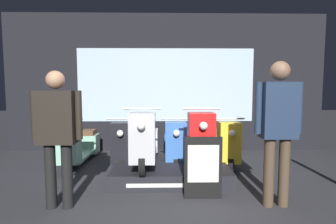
{
  "coord_description": "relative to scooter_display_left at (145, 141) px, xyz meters",
  "views": [
    {
      "loc": [
        -0.07,
        -2.93,
        1.46
      ],
      "look_at": [
        0.02,
        1.73,
        1.05
      ],
      "focal_mm": 28.0,
      "sensor_mm": 36.0,
      "label": 1
    }
  ],
  "objects": [
    {
      "name": "display_platform",
      "position": [
        0.41,
        0.05,
        -0.5
      ],
      "size": [
        1.84,
        1.36,
        0.23
      ],
      "color": "black",
      "rests_on": "ground_plane"
    },
    {
      "name": "person_right_browsing",
      "position": [
        1.7,
        -1.06,
        0.45
      ],
      "size": [
        0.58,
        0.23,
        1.79
      ],
      "color": "#473828",
      "rests_on": "ground_plane"
    },
    {
      "name": "person_left_browsing",
      "position": [
        -0.98,
        -1.06,
        0.38
      ],
      "size": [
        0.61,
        0.25,
        1.68
      ],
      "color": "black",
      "rests_on": "ground_plane"
    },
    {
      "name": "shop_wall_back",
      "position": [
        0.36,
        2.01,
        0.99
      ],
      "size": [
        7.47,
        0.09,
        3.2
      ],
      "color": "black",
      "rests_on": "ground_plane"
    },
    {
      "name": "scooter_backrow_0",
      "position": [
        -1.33,
        0.8,
        -0.23
      ],
      "size": [
        0.51,
        1.72,
        0.97
      ],
      "color": "black",
      "rests_on": "ground_plane"
    },
    {
      "name": "scooter_backrow_3",
      "position": [
        1.43,
        0.8,
        -0.23
      ],
      "size": [
        0.51,
        1.72,
        0.97
      ],
      "color": "black",
      "rests_on": "ground_plane"
    },
    {
      "name": "scooter_display_left",
      "position": [
        0.0,
        0.0,
        0.0
      ],
      "size": [
        0.51,
        1.72,
        0.97
      ],
      "color": "black",
      "rests_on": "display_platform"
    },
    {
      "name": "scooter_backrow_1",
      "position": [
        -0.41,
        0.8,
        -0.23
      ],
      "size": [
        0.51,
        1.72,
        0.97
      ],
      "color": "black",
      "rests_on": "ground_plane"
    },
    {
      "name": "price_sign_board",
      "position": [
        0.82,
        -0.83,
        -0.19
      ],
      "size": [
        0.5,
        0.04,
        0.83
      ],
      "color": "black",
      "rests_on": "ground_plane"
    },
    {
      "name": "scooter_backrow_2",
      "position": [
        0.51,
        0.8,
        -0.23
      ],
      "size": [
        0.51,
        1.72,
        0.97
      ],
      "color": "black",
      "rests_on": "ground_plane"
    },
    {
      "name": "ground_plane",
      "position": [
        0.36,
        -1.27,
        -0.61
      ],
      "size": [
        30.0,
        30.0,
        0.0
      ],
      "primitive_type": "plane",
      "color": "#2D2D33"
    },
    {
      "name": "scooter_display_right",
      "position": [
        0.83,
        0.0,
        0.0
      ],
      "size": [
        0.51,
        1.72,
        0.97
      ],
      "color": "black",
      "rests_on": "display_platform"
    }
  ]
}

